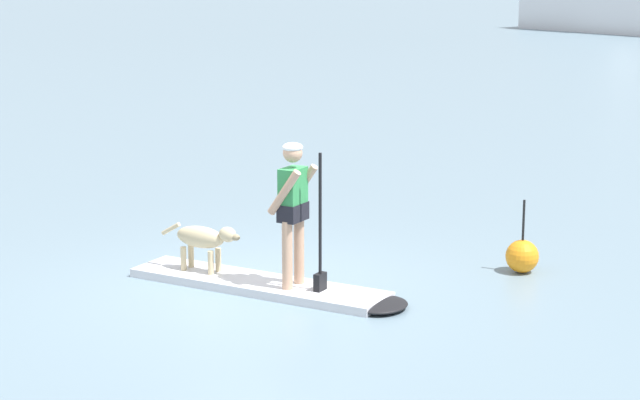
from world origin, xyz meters
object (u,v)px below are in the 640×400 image
at_px(dog, 204,239).
at_px(marker_buoy, 522,256).
at_px(person_paddler, 294,205).
at_px(paddleboard, 275,287).

relative_size(dog, marker_buoy, 1.21).
distance_m(person_paddler, dog, 1.36).
xyz_separation_m(paddleboard, dog, (-0.94, -0.28, 0.45)).
height_order(paddleboard, person_paddler, person_paddler).
height_order(person_paddler, dog, person_paddler).
xyz_separation_m(dog, marker_buoy, (2.44, 2.98, -0.29)).
xyz_separation_m(paddleboard, marker_buoy, (1.50, 2.69, 0.16)).
bearing_deg(dog, marker_buoy, 50.67).
distance_m(person_paddler, marker_buoy, 3.02).
relative_size(person_paddler, dog, 1.51).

